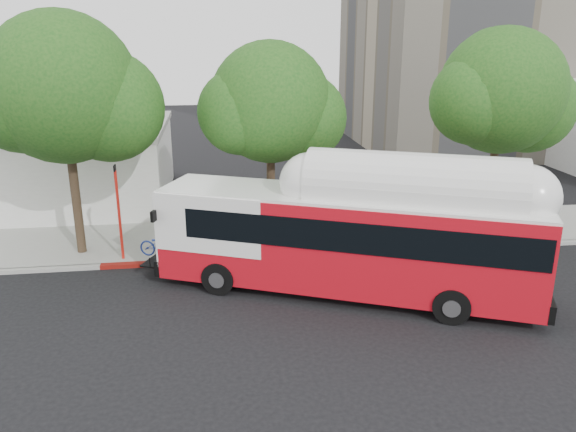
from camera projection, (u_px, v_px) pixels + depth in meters
name	position (u px, v px, depth m)	size (l,w,h in m)	color
ground	(319.00, 300.00, 19.43)	(120.00, 120.00, 0.00)	black
sidewalk	(292.00, 235.00, 25.54)	(60.00, 5.00, 0.15)	gray
curb_strip	(301.00, 256.00, 23.09)	(60.00, 0.30, 0.15)	gray
red_curb_segment	(228.00, 260.00, 22.70)	(10.00, 0.32, 0.16)	maroon
street_tree_left	(77.00, 94.00, 21.55)	(6.67, 5.80, 9.74)	#2D2116
street_tree_mid	(280.00, 107.00, 23.28)	(5.75, 5.00, 8.62)	#2D2116
street_tree_right	(510.00, 96.00, 24.29)	(6.21, 5.40, 9.18)	#2D2116
low_commercial_bldg	(15.00, 164.00, 30.16)	(16.20, 10.20, 4.25)	silver
transit_bus	(348.00, 242.00, 19.38)	(13.79, 7.80, 4.14)	red
signal_pole	(119.00, 213.00, 22.09)	(0.11, 0.38, 4.00)	red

